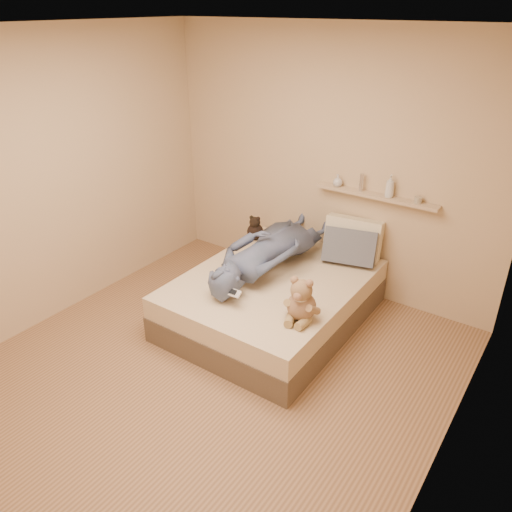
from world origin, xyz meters
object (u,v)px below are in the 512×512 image
Objects in this scene: pillow_cream at (353,238)px; wall_shelf at (376,196)px; game_console at (232,292)px; teddy_bear at (301,303)px; bed at (273,299)px; person at (271,248)px; dark_plush at (255,229)px; pillow_grey at (350,247)px.

wall_shelf is (0.15, 0.08, 0.45)m from pillow_cream.
teddy_bear reaches higher than game_console.
game_console is 1.69m from wall_shelf.
bed is 1.58× the size of wall_shelf.
dark_plush is at bearing -40.37° from person.
bed is at bearing -121.18° from wall_shelf.
dark_plush is at bearing -165.64° from wall_shelf.
pillow_grey is at bearing 4.45° from dark_plush.
wall_shelf is at bearing 58.82° from bed.
pillow_grey reaches higher than dark_plush.
person is (-0.15, 0.18, 0.43)m from bed.
bed is at bearing 131.07° from person.
pillow_cream is at bearing 103.64° from pillow_grey.
teddy_bear is (0.55, -0.44, 0.39)m from bed.
pillow_grey is 0.54m from wall_shelf.
person is at bearing 129.71° from bed.
person is 1.41× the size of wall_shelf.
dark_plush is at bearing -175.55° from pillow_grey.
dark_plush is at bearing 135.99° from bed.
dark_plush is at bearing 116.76° from game_console.
teddy_bear reaches higher than dark_plush.
wall_shelf is (0.70, 0.73, 0.45)m from person.
pillow_cream reaches higher than dark_plush.
wall_shelf is (0.00, 1.35, 0.49)m from teddy_bear.
game_console reaches higher than bed.
wall_shelf is at bearing 69.22° from game_console.
game_console is 0.29× the size of pillow_cream.
pillow_grey is (0.45, 1.29, 0.03)m from game_console.
wall_shelf is (0.57, 1.51, 0.51)m from game_console.
bed is 3.80× the size of pillow_grey.
pillow_grey reaches higher than bed.
pillow_cream is 0.32× the size of person.
pillow_grey is at bearing 70.54° from game_console.
teddy_bear is 1.44× the size of dark_plush.
wall_shelf is (0.12, 0.22, 0.48)m from pillow_grey.
pillow_cream reaches higher than person.
teddy_bear is (0.57, 0.16, 0.02)m from game_console.
wall_shelf reaches higher than pillow_cream.
game_console is 0.09× the size of person.
teddy_bear is 0.78× the size of pillow_grey.
teddy_bear is 0.33× the size of wall_shelf.
wall_shelf is (1.18, 0.30, 0.53)m from dark_plush.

